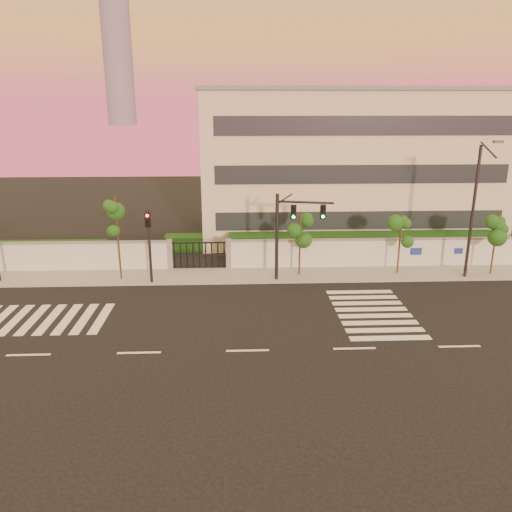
# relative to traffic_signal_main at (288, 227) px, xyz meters

# --- Properties ---
(ground) EXTENTS (120.00, 120.00, 0.00)m
(ground) POSITION_rel_traffic_signal_main_xyz_m (-2.82, -9.47, -3.61)
(ground) COLOR black
(ground) RESTS_ON ground
(sidewalk) EXTENTS (60.00, 3.00, 0.15)m
(sidewalk) POSITION_rel_traffic_signal_main_xyz_m (-2.82, 1.03, -3.53)
(sidewalk) COLOR gray
(sidewalk) RESTS_ON ground
(perimeter_wall) EXTENTS (60.00, 0.36, 2.20)m
(perimeter_wall) POSITION_rel_traffic_signal_main_xyz_m (-2.72, 2.53, -2.54)
(perimeter_wall) COLOR silver
(perimeter_wall) RESTS_ON ground
(hedge_row) EXTENTS (41.00, 4.25, 1.80)m
(hedge_row) POSITION_rel_traffic_signal_main_xyz_m (-1.66, 5.27, -2.79)
(hedge_row) COLOR #173710
(hedge_row) RESTS_ON ground
(institutional_building) EXTENTS (24.40, 12.40, 12.25)m
(institutional_building) POSITION_rel_traffic_signal_main_xyz_m (6.18, 12.52, 2.55)
(institutional_building) COLOR beige
(institutional_building) RESTS_ON ground
(distant_skyscraper) EXTENTS (16.00, 16.00, 118.00)m
(distant_skyscraper) POSITION_rel_traffic_signal_main_xyz_m (-67.82, 270.53, 58.38)
(distant_skyscraper) COLOR slate
(distant_skyscraper) RESTS_ON ground
(road_markings) EXTENTS (57.00, 7.62, 0.02)m
(road_markings) POSITION_rel_traffic_signal_main_xyz_m (-4.40, -5.71, -3.60)
(road_markings) COLOR silver
(road_markings) RESTS_ON ground
(street_tree_c) EXTENTS (1.42, 1.13, 5.52)m
(street_tree_c) POSITION_rel_traffic_signal_main_xyz_m (-10.72, 0.46, 0.44)
(street_tree_c) COLOR #382314
(street_tree_c) RESTS_ON ground
(street_tree_d) EXTENTS (1.54, 1.23, 4.38)m
(street_tree_d) POSITION_rel_traffic_signal_main_xyz_m (0.90, 0.99, -0.38)
(street_tree_d) COLOR #382314
(street_tree_d) RESTS_ON ground
(street_tree_e) EXTENTS (1.39, 1.10, 4.19)m
(street_tree_e) POSITION_rel_traffic_signal_main_xyz_m (7.49, 0.92, -0.52)
(street_tree_e) COLOR #382314
(street_tree_e) RESTS_ON ground
(street_tree_f) EXTENTS (1.48, 1.18, 4.36)m
(street_tree_f) POSITION_rel_traffic_signal_main_xyz_m (13.69, 0.56, -0.39)
(street_tree_f) COLOR #382314
(street_tree_f) RESTS_ON ground
(traffic_signal_main) EXTENTS (3.58, 0.89, 5.71)m
(traffic_signal_main) POSITION_rel_traffic_signal_main_xyz_m (0.00, 0.00, 0.00)
(traffic_signal_main) COLOR black
(traffic_signal_main) RESTS_ON ground
(traffic_signal_secondary) EXTENTS (0.38, 0.35, 4.84)m
(traffic_signal_secondary) POSITION_rel_traffic_signal_main_xyz_m (-8.68, -0.23, -0.53)
(traffic_signal_secondary) COLOR black
(traffic_signal_secondary) RESTS_ON ground
(streetlight_east) EXTENTS (0.54, 2.17, 9.00)m
(streetlight_east) POSITION_rel_traffic_signal_main_xyz_m (11.68, -0.16, 1.26)
(streetlight_east) COLOR black
(streetlight_east) RESTS_ON ground
(fire_hydrant) EXTENTS (0.28, 0.26, 0.70)m
(fire_hydrant) POSITION_rel_traffic_signal_main_xyz_m (11.83, 0.31, -3.26)
(fire_hydrant) COLOR red
(fire_hydrant) RESTS_ON ground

